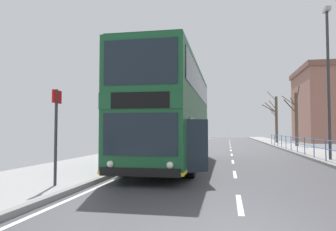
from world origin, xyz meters
TOP-DOWN VIEW (x-y plane):
  - double_decker_bus_main at (-2.75, 9.72)m, footprint 3.27×11.59m
  - pedestrian_railing_far_kerb at (4.45, 14.02)m, footprint 0.05×34.24m
  - bus_stop_sign_near at (-4.88, 3.25)m, footprint 0.08×0.44m
  - street_lamp_far_side at (4.95, 12.90)m, footprint 0.28×0.60m
  - bare_tree_far_01 at (5.69, 36.40)m, footprint 1.97×2.21m
  - bare_tree_far_02 at (6.32, 27.73)m, footprint 1.35×2.78m

SIDE VIEW (x-z plane):
  - pedestrian_railing_far_kerb at x=4.45m, z-range 0.33..1.39m
  - bus_stop_sign_near at x=-4.88m, z-range 0.44..3.07m
  - double_decker_bus_main at x=-2.75m, z-range 0.10..4.67m
  - bare_tree_far_02 at x=6.32m, z-range 0.14..5.80m
  - bare_tree_far_01 at x=5.69m, z-range -0.04..6.38m
  - street_lamp_far_side at x=4.95m, z-range 0.75..8.72m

